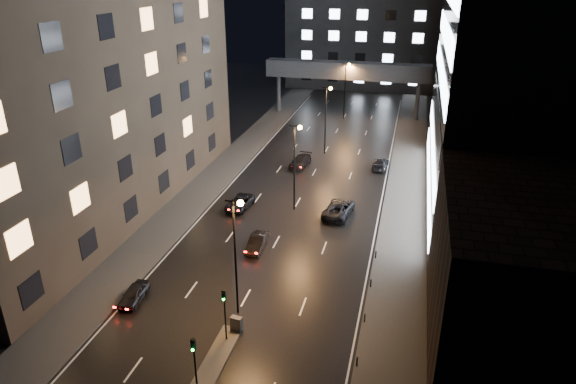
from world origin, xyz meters
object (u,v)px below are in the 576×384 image
(car_away_d, at_px, (300,162))
(utility_cabinet, at_px, (236,323))
(car_away_a, at_px, (134,294))
(car_away_b, at_px, (257,242))
(car_toward_b, at_px, (381,163))
(car_away_c, at_px, (240,203))
(car_toward_a, at_px, (339,208))

(car_away_d, bearing_deg, utility_cabinet, -77.49)
(car_away_a, height_order, car_away_b, car_away_b)
(car_away_a, distance_m, car_away_b, 13.22)
(car_away_a, bearing_deg, car_toward_b, 59.95)
(car_away_c, xyz_separation_m, car_away_d, (3.86, 15.02, 0.06))
(car_away_d, relative_size, car_toward_b, 1.04)
(car_away_a, relative_size, car_away_c, 0.78)
(car_toward_a, xyz_separation_m, utility_cabinet, (-4.56, -22.05, -0.08))
(car_away_d, distance_m, utility_cabinet, 36.18)
(car_toward_b, bearing_deg, car_away_d, 13.20)
(car_away_a, relative_size, car_toward_b, 0.78)
(car_away_a, bearing_deg, utility_cabinet, -13.96)
(car_away_a, bearing_deg, car_away_d, 74.97)
(car_away_b, height_order, car_away_d, car_away_d)
(car_away_a, relative_size, car_toward_a, 0.65)
(car_toward_a, xyz_separation_m, car_toward_b, (3.42, 16.02, -0.11))
(car_toward_a, bearing_deg, utility_cabinet, 85.47)
(car_away_a, relative_size, car_away_d, 0.75)
(car_away_a, height_order, car_away_d, car_away_d)
(car_away_b, bearing_deg, car_toward_b, 67.06)
(car_toward_a, distance_m, car_toward_b, 16.38)
(car_away_d, bearing_deg, car_away_b, -80.23)
(car_away_c, height_order, car_toward_a, car_toward_a)
(car_toward_a, bearing_deg, car_away_a, 62.17)
(car_away_a, relative_size, utility_cabinet, 3.26)
(car_away_b, relative_size, car_away_c, 0.86)
(car_away_c, height_order, utility_cabinet, car_away_c)
(car_away_c, distance_m, car_toward_b, 22.65)
(car_away_a, xyz_separation_m, utility_cabinet, (9.70, -1.68, 0.08))
(car_away_a, relative_size, car_away_b, 0.91)
(car_away_d, xyz_separation_m, utility_cabinet, (3.08, -36.05, -0.00))
(car_away_b, distance_m, utility_cabinet, 12.76)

